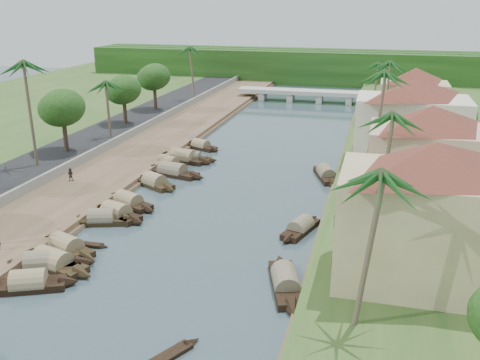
# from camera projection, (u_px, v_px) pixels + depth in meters

# --- Properties ---
(ground) EXTENTS (220.00, 220.00, 0.00)m
(ground) POSITION_uv_depth(u_px,v_px,m) (182.00, 252.00, 45.14)
(ground) COLOR #374A52
(ground) RESTS_ON ground
(left_bank) EXTENTS (10.00, 180.00, 0.80)m
(left_bank) POSITION_uv_depth(u_px,v_px,m) (119.00, 166.00, 67.20)
(left_bank) COLOR brown
(left_bank) RESTS_ON ground
(right_bank) EXTENTS (16.00, 180.00, 1.20)m
(right_bank) POSITION_uv_depth(u_px,v_px,m) (409.00, 188.00, 58.63)
(right_bank) COLOR #2B4F1F
(right_bank) RESTS_ON ground
(road) EXTENTS (8.00, 180.00, 1.40)m
(road) POSITION_uv_depth(u_px,v_px,m) (59.00, 158.00, 69.17)
(road) COLOR black
(road) RESTS_ON ground
(retaining_wall) EXTENTS (0.40, 180.00, 1.10)m
(retaining_wall) POSITION_uv_depth(u_px,v_px,m) (88.00, 156.00, 67.91)
(retaining_wall) COLOR gray
(retaining_wall) RESTS_ON left_bank
(treeline) EXTENTS (120.00, 14.00, 8.00)m
(treeline) POSITION_uv_depth(u_px,v_px,m) (322.00, 67.00, 135.36)
(treeline) COLOR #15330D
(treeline) RESTS_ON ground
(bridge) EXTENTS (28.00, 4.00, 2.40)m
(bridge) POSITION_uv_depth(u_px,v_px,m) (305.00, 93.00, 110.47)
(bridge) COLOR #AFAEA4
(bridge) RESTS_ON ground
(building_near) EXTENTS (14.85, 14.85, 10.20)m
(building_near) POSITION_uv_depth(u_px,v_px,m) (428.00, 213.00, 36.64)
(building_near) COLOR #CAC488
(building_near) RESTS_ON right_bank
(building_mid) EXTENTS (14.11, 14.11, 9.70)m
(building_mid) POSITION_uv_depth(u_px,v_px,m) (427.00, 155.00, 51.12)
(building_mid) COLOR #CB978F
(building_mid) RESTS_ON right_bank
(building_far) EXTENTS (15.59, 15.59, 10.20)m
(building_far) POSITION_uv_depth(u_px,v_px,m) (411.00, 121.00, 64.09)
(building_far) COLOR #ECE8CD
(building_far) RESTS_ON right_bank
(building_distant) EXTENTS (12.62, 12.62, 9.20)m
(building_distant) POSITION_uv_depth(u_px,v_px,m) (413.00, 97.00, 82.31)
(building_distant) COLOR #CAC488
(building_distant) RESTS_ON right_bank
(sampan_1) EXTENTS (7.39, 4.54, 2.19)m
(sampan_1) POSITION_uv_depth(u_px,v_px,m) (29.00, 284.00, 39.27)
(sampan_1) COLOR black
(sampan_1) RESTS_ON ground
(sampan_2) EXTENTS (8.82, 4.11, 2.28)m
(sampan_2) POSITION_uv_depth(u_px,v_px,m) (53.00, 263.00, 42.45)
(sampan_2) COLOR black
(sampan_2) RESTS_ON ground
(sampan_3) EXTENTS (8.23, 4.67, 2.21)m
(sampan_3) POSITION_uv_depth(u_px,v_px,m) (44.00, 264.00, 42.21)
(sampan_3) COLOR black
(sampan_3) RESTS_ON ground
(sampan_4) EXTENTS (7.84, 4.49, 2.21)m
(sampan_4) POSITION_uv_depth(u_px,v_px,m) (66.00, 247.00, 45.05)
(sampan_4) COLOR black
(sampan_4) RESTS_ON ground
(sampan_5) EXTENTS (7.57, 4.26, 2.35)m
(sampan_5) POSITION_uv_depth(u_px,v_px,m) (116.00, 214.00, 52.01)
(sampan_5) COLOR black
(sampan_5) RESTS_ON ground
(sampan_6) EXTENTS (7.20, 3.74, 2.12)m
(sampan_6) POSITION_uv_depth(u_px,v_px,m) (102.00, 219.00, 50.74)
(sampan_6) COLOR black
(sampan_6) RESTS_ON ground
(sampan_7) EXTENTS (7.97, 4.81, 2.14)m
(sampan_7) POSITION_uv_depth(u_px,v_px,m) (129.00, 202.00, 55.10)
(sampan_7) COLOR black
(sampan_7) RESTS_ON ground
(sampan_8) EXTENTS (7.17, 5.08, 2.25)m
(sampan_8) POSITION_uv_depth(u_px,v_px,m) (155.00, 183.00, 60.86)
(sampan_8) COLOR black
(sampan_8) RESTS_ON ground
(sampan_9) EXTENTS (9.49, 3.97, 2.34)m
(sampan_9) POSITION_uv_depth(u_px,v_px,m) (172.00, 172.00, 64.69)
(sampan_9) COLOR black
(sampan_9) RESTS_ON ground
(sampan_10) EXTENTS (7.05, 3.89, 1.97)m
(sampan_10) POSITION_uv_depth(u_px,v_px,m) (168.00, 163.00, 68.06)
(sampan_10) COLOR black
(sampan_10) RESTS_ON ground
(sampan_11) EXTENTS (9.14, 3.57, 2.52)m
(sampan_11) POSITION_uv_depth(u_px,v_px,m) (183.00, 158.00, 70.13)
(sampan_11) COLOR black
(sampan_11) RESTS_ON ground
(sampan_12) EXTENTS (7.67, 1.78, 1.86)m
(sampan_12) POSITION_uv_depth(u_px,v_px,m) (190.00, 158.00, 70.30)
(sampan_12) COLOR black
(sampan_12) RESTS_ON ground
(sampan_13) EXTENTS (6.96, 4.22, 1.95)m
(sampan_13) POSITION_uv_depth(u_px,v_px,m) (201.00, 146.00, 76.03)
(sampan_13) COLOR black
(sampan_13) RESTS_ON ground
(sampan_14) EXTENTS (4.39, 9.25, 2.22)m
(sampan_14) POSITION_uv_depth(u_px,v_px,m) (286.00, 283.00, 39.45)
(sampan_14) COLOR black
(sampan_14) RESTS_ON ground
(sampan_15) EXTENTS (3.55, 7.28, 1.96)m
(sampan_15) POSITION_uv_depth(u_px,v_px,m) (301.00, 228.00, 48.86)
(sampan_15) COLOR black
(sampan_15) RESTS_ON ground
(sampan_16) EXTENTS (4.38, 8.66, 2.12)m
(sampan_16) POSITION_uv_depth(u_px,v_px,m) (326.00, 174.00, 63.73)
(sampan_16) COLOR black
(sampan_16) RESTS_ON ground
(canoe_1) EXTENTS (4.28, 0.87, 0.69)m
(canoe_1) POSITION_uv_depth(u_px,v_px,m) (86.00, 245.00, 46.25)
(canoe_1) COLOR black
(canoe_1) RESTS_ON ground
(canoe_2) EXTENTS (4.91, 2.40, 0.72)m
(canoe_2) POSITION_uv_depth(u_px,v_px,m) (154.00, 178.00, 63.30)
(canoe_2) COLOR black
(canoe_2) RESTS_ON ground
(palm_0) EXTENTS (3.20, 3.20, 11.41)m
(palm_0) POSITION_uv_depth(u_px,v_px,m) (370.00, 177.00, 29.98)
(palm_0) COLOR brown
(palm_0) RESTS_ON ground
(palm_1) EXTENTS (3.20, 3.20, 11.44)m
(palm_1) POSITION_uv_depth(u_px,v_px,m) (389.00, 117.00, 44.80)
(palm_1) COLOR brown
(palm_1) RESTS_ON ground
(palm_2) EXTENTS (3.20, 3.20, 13.37)m
(palm_2) POSITION_uv_depth(u_px,v_px,m) (381.00, 75.00, 55.72)
(palm_2) COLOR brown
(palm_2) RESTS_ON ground
(palm_3) EXTENTS (3.20, 3.20, 12.28)m
(palm_3) POSITION_uv_depth(u_px,v_px,m) (390.00, 64.00, 74.05)
(palm_3) COLOR brown
(palm_3) RESTS_ON ground
(palm_5) EXTENTS (3.20, 3.20, 13.65)m
(palm_5) POSITION_uv_depth(u_px,v_px,m) (24.00, 65.00, 60.25)
(palm_5) COLOR brown
(palm_5) RESTS_ON ground
(palm_6) EXTENTS (3.20, 3.20, 9.37)m
(palm_6) POSITION_uv_depth(u_px,v_px,m) (106.00, 84.00, 74.46)
(palm_6) COLOR brown
(palm_6) RESTS_ON ground
(palm_7) EXTENTS (3.20, 3.20, 10.35)m
(palm_7) POSITION_uv_depth(u_px,v_px,m) (376.00, 65.00, 89.65)
(palm_7) COLOR brown
(palm_7) RESTS_ON ground
(palm_8) EXTENTS (3.20, 3.20, 11.52)m
(palm_8) POSITION_uv_depth(u_px,v_px,m) (193.00, 49.00, 102.45)
(palm_8) COLOR brown
(palm_8) RESTS_ON ground
(tree_3) EXTENTS (5.54, 5.54, 7.97)m
(tree_3) POSITION_uv_depth(u_px,v_px,m) (62.00, 109.00, 68.13)
(tree_3) COLOR #3F2F24
(tree_3) RESTS_ON ground
(tree_4) EXTENTS (5.22, 5.22, 7.48)m
(tree_4) POSITION_uv_depth(u_px,v_px,m) (123.00, 90.00, 83.85)
(tree_4) COLOR #3F2F24
(tree_4) RESTS_ON ground
(tree_5) EXTENTS (5.38, 5.38, 7.94)m
(tree_5) POSITION_uv_depth(u_px,v_px,m) (154.00, 78.00, 94.68)
(tree_5) COLOR #3F2F24
(tree_5) RESTS_ON ground
(tree_6) EXTENTS (4.28, 4.28, 7.33)m
(tree_6) POSITION_uv_depth(u_px,v_px,m) (455.00, 119.00, 63.93)
(tree_6) COLOR #3F2F24
(tree_6) RESTS_ON ground
(person_far) EXTENTS (0.82, 0.70, 1.47)m
(person_far) POSITION_uv_depth(u_px,v_px,m) (70.00, 174.00, 60.18)
(person_far) COLOR #2D2720
(person_far) RESTS_ON left_bank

